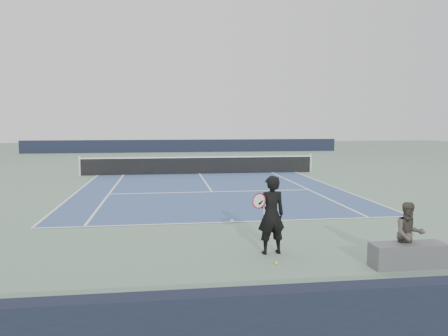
{
  "coord_description": "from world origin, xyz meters",
  "views": [
    {
      "loc": [
        -1.93,
        -23.96,
        2.85
      ],
      "look_at": [
        0.35,
        -7.46,
        1.1
      ],
      "focal_mm": 35.0,
      "sensor_mm": 36.0,
      "label": 1
    }
  ],
  "objects": [
    {
      "name": "windscreen_far",
      "position": [
        0.0,
        17.88,
        0.6
      ],
      "size": [
        30.0,
        0.25,
        1.2
      ],
      "primitive_type": "cube",
      "color": "black",
      "rests_on": "ground"
    },
    {
      "name": "ground",
      "position": [
        0.0,
        0.0,
        0.0
      ],
      "size": [
        80.0,
        80.0,
        0.0
      ],
      "primitive_type": "plane",
      "color": "slate"
    },
    {
      "name": "tennis_net",
      "position": [
        0.0,
        0.0,
        0.5
      ],
      "size": [
        12.9,
        0.1,
        1.07
      ],
      "color": "silver",
      "rests_on": "ground"
    },
    {
      "name": "spectator_bench",
      "position": [
        2.82,
        -16.15,
        0.46
      ],
      "size": [
        1.53,
        0.68,
        1.29
      ],
      "color": "#535358",
      "rests_on": "ground"
    },
    {
      "name": "court_surface",
      "position": [
        0.0,
        0.0,
        0.01
      ],
      "size": [
        10.97,
        23.77,
        0.01
      ],
      "primitive_type": "cube",
      "color": "#375182",
      "rests_on": "ground"
    },
    {
      "name": "tennis_player",
      "position": [
        0.35,
        -14.91,
        0.86
      ],
      "size": [
        0.8,
        0.54,
        1.72
      ],
      "color": "black",
      "rests_on": "ground"
    },
    {
      "name": "tennis_ball",
      "position": [
        0.28,
        -15.66,
        0.03
      ],
      "size": [
        0.07,
        0.07,
        0.07
      ],
      "primitive_type": "sphere",
      "color": "#CFE32E",
      "rests_on": "ground"
    }
  ]
}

